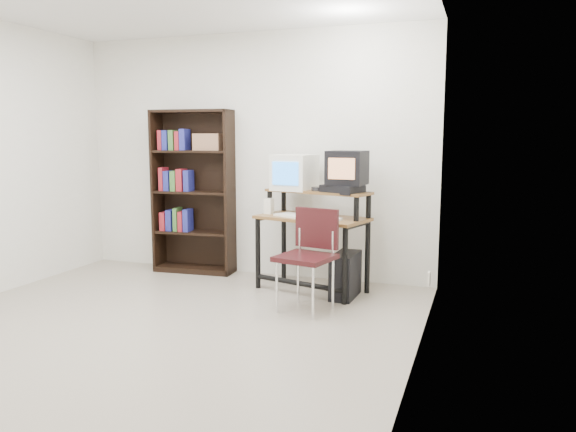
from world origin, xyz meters
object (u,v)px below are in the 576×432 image
(crt_monitor, at_px, (294,172))
(school_chair, at_px, (310,248))
(pc_tower, at_px, (345,275))
(computer_desk, at_px, (313,223))
(crt_tv, at_px, (347,168))
(bookshelf, at_px, (194,190))

(crt_monitor, distance_m, school_chair, 1.04)
(pc_tower, distance_m, school_chair, 0.60)
(crt_monitor, bearing_deg, computer_desk, -23.43)
(crt_tv, bearing_deg, bookshelf, 175.05)
(crt_monitor, xyz_separation_m, bookshelf, (-1.23, 0.18, -0.23))
(computer_desk, xyz_separation_m, crt_monitor, (-0.24, 0.16, 0.48))
(crt_monitor, relative_size, pc_tower, 0.97)
(computer_desk, relative_size, crt_tv, 3.19)
(crt_monitor, distance_m, pc_tower, 1.15)
(school_chair, bearing_deg, bookshelf, 163.21)
(crt_tv, relative_size, pc_tower, 0.81)
(computer_desk, distance_m, crt_tv, 0.63)
(computer_desk, bearing_deg, crt_monitor, 162.46)
(computer_desk, bearing_deg, school_chair, -60.74)
(pc_tower, bearing_deg, computer_desk, 162.09)
(computer_desk, height_order, school_chair, computer_desk)
(computer_desk, relative_size, bookshelf, 0.65)
(school_chair, bearing_deg, computer_desk, 116.88)
(pc_tower, relative_size, school_chair, 0.51)
(school_chair, bearing_deg, pc_tower, 77.66)
(computer_desk, bearing_deg, bookshelf, -177.52)
(crt_tv, bearing_deg, school_chair, -101.24)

